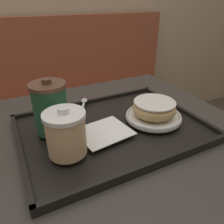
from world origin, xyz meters
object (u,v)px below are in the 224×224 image
(coffee_cup_front, at_px, (66,133))
(donut_chocolate_glazed, at_px, (154,108))
(coffee_cup_rear, at_px, (50,108))
(spoon, at_px, (84,104))

(coffee_cup_front, distance_m, donut_chocolate_glazed, 0.29)
(coffee_cup_front, xyz_separation_m, coffee_cup_rear, (-0.01, 0.11, 0.02))
(coffee_cup_front, height_order, coffee_cup_rear, coffee_cup_rear)
(donut_chocolate_glazed, height_order, spoon, donut_chocolate_glazed)
(coffee_cup_front, height_order, donut_chocolate_glazed, coffee_cup_front)
(spoon, bearing_deg, donut_chocolate_glazed, -112.30)
(coffee_cup_front, height_order, spoon, coffee_cup_front)
(coffee_cup_front, bearing_deg, donut_chocolate_glazed, 8.42)
(coffee_cup_front, xyz_separation_m, donut_chocolate_glazed, (0.28, 0.04, -0.02))
(coffee_cup_rear, height_order, donut_chocolate_glazed, coffee_cup_rear)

